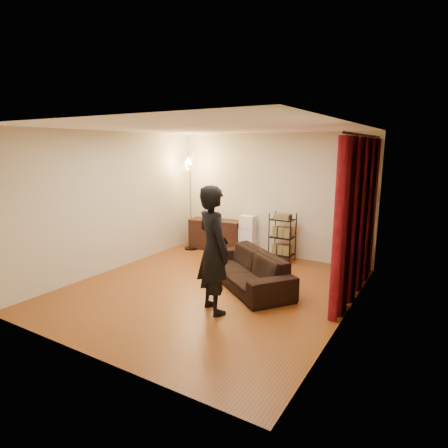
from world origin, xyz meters
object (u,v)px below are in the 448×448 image
Objects in this scene: storage_boxes at (248,234)px; floor_lamp at (191,203)px; person at (213,250)px; wire_shelf at (282,237)px; media_cabinet at (216,234)px; sofa at (247,269)px.

storage_boxes is 0.40× the size of floor_lamp.
person is 1.80× the size of wire_shelf.
storage_boxes reaches higher than media_cabinet.
storage_boxes is at bearing -179.41° from wire_shelf.
media_cabinet is 1.73m from wire_shelf.
wire_shelf is 0.47× the size of floor_lamp.
sofa is 2.00× the size of wire_shelf.
wire_shelf is at bearing 5.56° from floor_lamp.
storage_boxes is 0.92m from wire_shelf.
person is 1.54× the size of media_cabinet.
sofa is 2.81m from floor_lamp.
wire_shelf reaches higher than sofa.
media_cabinet reaches higher than sofa.
person reaches higher than media_cabinet.
person reaches higher than sofa.
media_cabinet is 0.82m from storage_boxes.
media_cabinet is 1.17× the size of wire_shelf.
person is 0.85× the size of floor_lamp.
wire_shelf is at bearing -9.73° from storage_boxes.
storage_boxes is at bearing -40.35° from person.
media_cabinet is at bearing 29.36° from floor_lamp.
media_cabinet is (-1.81, 2.93, -0.58)m from person.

